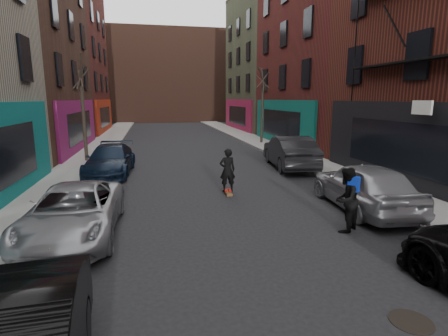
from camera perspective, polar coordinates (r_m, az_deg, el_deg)
name	(u,v)px	position (r m, az deg, el deg)	size (l,w,h in m)	color
sidewalk_left	(109,138)	(33.33, -18.19, 4.61)	(2.50, 84.00, 0.13)	gray
sidewalk_right	(243,135)	(34.26, 3.13, 5.32)	(2.50, 84.00, 0.13)	gray
buildings_right	(425,23)	(25.18, 29.94, 19.89)	(12.00, 56.00, 16.00)	#48261F
building_far	(165,77)	(59.08, -9.61, 14.42)	(40.00, 10.00, 14.00)	#47281E
tree_left_far	(83,103)	(21.26, -22.10, 9.83)	(2.00, 2.00, 6.50)	black
tree_right_far	(262,100)	(28.30, 6.28, 11.05)	(2.00, 2.00, 6.80)	black
parked_left_far	(74,212)	(10.10, -23.31, -6.61)	(2.24, 4.85, 1.35)	#989AA0
parked_left_end	(110,160)	(17.69, -18.07, 1.26)	(1.99, 4.89, 1.42)	black
parked_right_far	(364,186)	(12.34, 21.89, -2.71)	(1.91, 4.74, 1.62)	#94959C
parked_right_end	(290,152)	(18.76, 10.66, 2.62)	(1.81, 5.19, 1.71)	black
skateboard	(227,192)	(13.52, 0.56, -4.02)	(0.22, 0.80, 0.10)	brown
skateboarder	(227,170)	(13.31, 0.57, -0.34)	(0.61, 0.40, 1.67)	black
pedestrian	(346,200)	(10.15, 19.31, -4.89)	(1.10, 1.06, 1.79)	black
manhole	(411,321)	(7.01, 28.23, -21.21)	(0.70, 0.70, 0.01)	black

